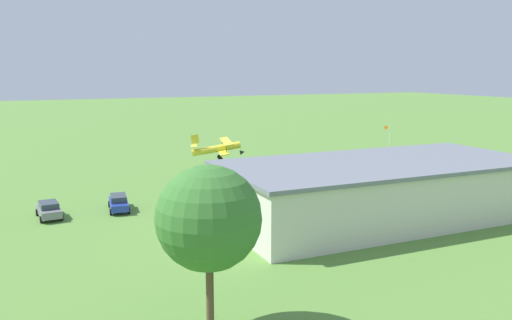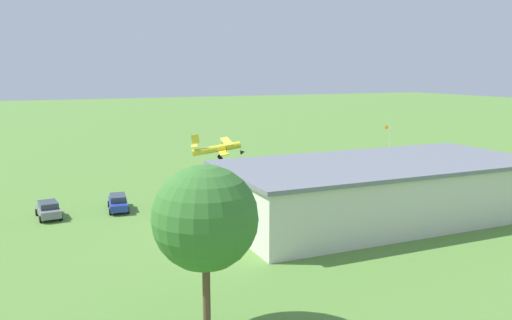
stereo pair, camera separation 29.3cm
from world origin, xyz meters
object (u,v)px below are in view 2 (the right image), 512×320
Objects in this scene: person_at_fence_line at (245,181)px; person_beside_truck at (228,191)px; car_blue at (118,202)px; car_grey at (48,209)px; tree_by_windsock at (205,218)px; person_watching_takeoff at (234,182)px; biplane at (219,148)px; car_yellow at (195,197)px; windsock at (388,129)px; hangar at (379,189)px; person_walking_on_apron at (324,173)px.

person_at_fence_line is 4.87m from person_beside_truck.
car_blue is 1.09× the size of car_grey.
tree_by_windsock is (15.24, 30.96, 5.48)m from person_at_fence_line.
person_watching_takeoff is 34.57m from tree_by_windsock.
biplane is at bearing -132.68° from car_blue.
tree_by_windsock is (7.51, 25.84, 5.49)m from car_yellow.
windsock is (-37.49, -16.53, 3.73)m from car_yellow.
person_beside_truck is at bearing -52.11° from hangar.
hangar reaches higher than person_at_fence_line.
car_grey is 22.24m from person_at_fence_line.
car_yellow is 2.67× the size of person_walking_on_apron.
person_walking_on_apron is 41.94m from tree_by_windsock.
biplane is 31.00m from car_grey.
car_blue is at bearing 14.21° from person_at_fence_line.
person_walking_on_apron reaches higher than car_blue.
person_at_fence_line is at bearing -165.79° from car_blue.
biplane is 19.71m from person_beside_truck.
biplane is 15.60m from person_at_fence_line.
car_blue reaches higher than person_beside_truck.
car_grey is 2.71× the size of person_watching_takeoff.
person_walking_on_apron is 21.38m from windsock.
car_grey is 0.47× the size of tree_by_windsock.
car_blue is 2.96× the size of person_watching_takeoff.
person_walking_on_apron is (-9.22, 14.47, -1.79)m from biplane.
car_yellow is (10.06, 20.45, -1.77)m from biplane.
car_yellow is at bearing 17.22° from person_walking_on_apron.
hangar reaches higher than person_watching_takeoff.
person_watching_takeoff is 0.17× the size of tree_by_windsock.
windsock is (-27.44, 3.92, 1.96)m from biplane.
hangar is 19.03× the size of person_watching_takeoff.
hangar is 6.94× the size of car_yellow.
tree_by_windsock reaches higher than person_walking_on_apron.
windsock is at bearing -129.28° from hangar.
person_watching_takeoff is (3.63, 15.13, -1.81)m from biplane.
hangar is at bearing 115.80° from person_watching_takeoff.
biplane reaches higher than person_walking_on_apron.
biplane is 5.32× the size of person_walking_on_apron.
tree_by_windsock reaches higher than person_at_fence_line.
car_grey is 0.83× the size of windsock.
tree_by_windsock reaches higher than windsock.
person_watching_takeoff is 4.21m from person_beside_truck.
windsock is (-33.21, -14.84, 3.79)m from person_beside_truck.
person_walking_on_apron is (-33.43, -4.81, -0.01)m from car_grey.
biplane is at bearing -110.78° from tree_by_windsock.
car_blue is 14.67m from person_watching_takeoff.
person_at_fence_line is at bearing 81.36° from biplane.
person_walking_on_apron is (-26.94, -4.74, -0.01)m from car_blue.
person_watching_takeoff is 0.31× the size of windsock.
car_blue is at bearing -89.67° from tree_by_windsock.
windsock is at bearing -156.21° from car_yellow.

